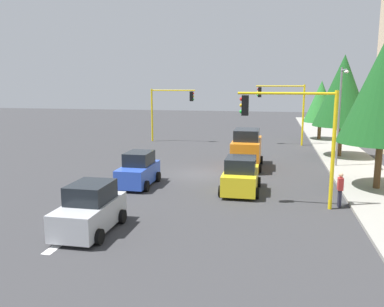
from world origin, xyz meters
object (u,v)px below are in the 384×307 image
at_px(traffic_signal_far_left, 284,103).
at_px(street_lamp_curbside, 341,107).
at_px(tree_roadside_far, 321,102).
at_px(car_yellow, 241,176).
at_px(pedestrian_crossing, 340,189).
at_px(traffic_signal_near_left, 294,125).
at_px(car_blue, 139,170).
at_px(tree_roadside_near, 384,89).
at_px(delivery_van_orange, 247,150).
at_px(tree_roadside_mid, 343,91).
at_px(traffic_signal_far_right, 169,104).
at_px(car_silver, 90,210).

relative_size(traffic_signal_far_left, street_lamp_curbside, 0.83).
height_order(tree_roadside_far, car_yellow, tree_roadside_far).
height_order(traffic_signal_far_left, pedestrian_crossing, traffic_signal_far_left).
relative_size(traffic_signal_near_left, car_blue, 1.52).
height_order(traffic_signal_far_left, street_lamp_curbside, street_lamp_curbside).
height_order(tree_roadside_near, delivery_van_orange, tree_roadside_near).
bearing_deg(delivery_van_orange, pedestrian_crossing, 31.45).
bearing_deg(delivery_van_orange, tree_roadside_mid, 126.94).
bearing_deg(street_lamp_curbside, delivery_van_orange, -81.66).
distance_m(traffic_signal_far_right, tree_roadside_far, 15.67).
bearing_deg(tree_roadside_near, car_yellow, -76.27).
distance_m(traffic_signal_far_right, car_blue, 18.00).
distance_m(traffic_signal_near_left, car_blue, 9.48).
distance_m(street_lamp_curbside, tree_roadside_far, 14.40).
distance_m(tree_roadside_far, car_yellow, 22.97).
bearing_deg(traffic_signal_far_right, traffic_signal_near_left, 29.54).
relative_size(car_blue, car_silver, 0.99).
bearing_deg(traffic_signal_near_left, street_lamp_curbside, 159.93).
bearing_deg(car_yellow, car_silver, -37.62).
bearing_deg(car_silver, traffic_signal_far_right, -172.67).
bearing_deg(tree_roadside_near, street_lamp_curbside, -166.95).
relative_size(traffic_signal_far_left, car_blue, 1.57).
bearing_deg(car_yellow, street_lamp_curbside, 140.41).
relative_size(traffic_signal_far_left, delivery_van_orange, 1.21).
bearing_deg(tree_roadside_far, tree_roadside_near, 2.86).
relative_size(traffic_signal_far_left, traffic_signal_near_left, 1.03).
relative_size(tree_roadside_far, car_blue, 1.67).
distance_m(traffic_signal_far_left, car_silver, 26.44).
relative_size(traffic_signal_far_right, car_yellow, 1.40).
bearing_deg(street_lamp_curbside, traffic_signal_far_right, -124.98).
height_order(traffic_signal_near_left, street_lamp_curbside, street_lamp_curbside).
xyz_separation_m(traffic_signal_far_right, pedestrian_crossing, (19.56, 13.64, -2.90)).
bearing_deg(tree_roadside_mid, street_lamp_curbside, -10.33).
xyz_separation_m(tree_roadside_mid, car_yellow, (11.82, -6.94, -4.45)).
height_order(traffic_signal_far_right, car_yellow, traffic_signal_far_right).
relative_size(traffic_signal_far_right, pedestrian_crossing, 3.15).
height_order(street_lamp_curbside, car_blue, street_lamp_curbside).
xyz_separation_m(traffic_signal_far_left, tree_roadside_near, (16.00, 4.78, 1.51)).
bearing_deg(car_yellow, traffic_signal_far_right, -153.97).
height_order(traffic_signal_far_right, street_lamp_curbside, street_lamp_curbside).
bearing_deg(tree_roadside_near, delivery_van_orange, -121.84).
distance_m(traffic_signal_near_left, car_silver, 10.00).
distance_m(street_lamp_curbside, car_silver, 18.96).
xyz_separation_m(car_blue, pedestrian_crossing, (2.01, 10.92, 0.02)).
xyz_separation_m(tree_roadside_far, car_blue, (21.55, -12.43, -3.15)).
bearing_deg(car_blue, delivery_van_orange, 136.74).
bearing_deg(tree_roadside_mid, car_silver, -33.28).
distance_m(car_yellow, pedestrian_crossing, 5.23).
height_order(traffic_signal_near_left, traffic_signal_far_right, traffic_signal_near_left).
xyz_separation_m(traffic_signal_far_left, traffic_signal_near_left, (20.00, -0.03, -0.12)).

